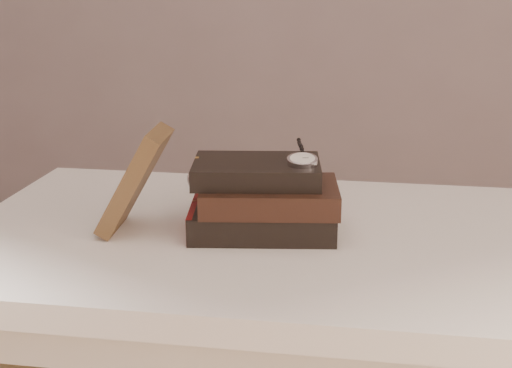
# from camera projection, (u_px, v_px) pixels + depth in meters

# --- Properties ---
(table) EXTENTS (1.00, 0.60, 0.75)m
(table) POSITION_uv_depth(u_px,v_px,m) (283.00, 287.00, 1.16)
(table) COLOR white
(table) RESTS_ON ground
(book_stack) EXTENTS (0.24, 0.18, 0.11)m
(book_stack) POSITION_uv_depth(u_px,v_px,m) (263.00, 200.00, 1.13)
(book_stack) COLOR black
(book_stack) RESTS_ON table
(journal) EXTENTS (0.11, 0.11, 0.16)m
(journal) POSITION_uv_depth(u_px,v_px,m) (135.00, 180.00, 1.12)
(journal) COLOR #422D19
(journal) RESTS_ON table
(pocket_watch) EXTENTS (0.05, 0.15, 0.02)m
(pocket_watch) POSITION_uv_depth(u_px,v_px,m) (302.00, 159.00, 1.10)
(pocket_watch) COLOR silver
(pocket_watch) RESTS_ON book_stack
(eyeglasses) EXTENTS (0.10, 0.12, 0.04)m
(eyeglasses) POSITION_uv_depth(u_px,v_px,m) (216.00, 179.00, 1.20)
(eyeglasses) COLOR silver
(eyeglasses) RESTS_ON book_stack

